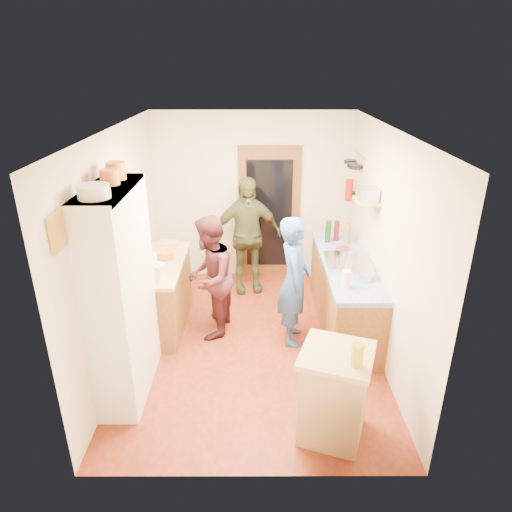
{
  "coord_description": "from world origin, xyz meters",
  "views": [
    {
      "loc": [
        0.04,
        -4.82,
        3.26
      ],
      "look_at": [
        0.04,
        0.15,
        1.11
      ],
      "focal_mm": 32.0,
      "sensor_mm": 36.0,
      "label": 1
    }
  ],
  "objects_px": {
    "person_hob": "(297,282)",
    "person_left": "(212,276)",
    "hutch_body": "(122,295)",
    "island_base": "(334,396)",
    "person_back": "(247,236)",
    "right_counter_base": "(344,294)"
  },
  "relations": [
    {
      "from": "person_hob",
      "to": "person_left",
      "type": "relative_size",
      "value": 1.03
    },
    {
      "from": "person_hob",
      "to": "person_left",
      "type": "xyz_separation_m",
      "value": [
        -1.03,
        0.21,
        -0.03
      ]
    },
    {
      "from": "person_hob",
      "to": "hutch_body",
      "type": "bearing_deg",
      "value": 117.04
    },
    {
      "from": "right_counter_base",
      "to": "island_base",
      "type": "distance_m",
      "value": 2.06
    },
    {
      "from": "hutch_body",
      "to": "island_base",
      "type": "distance_m",
      "value": 2.27
    },
    {
      "from": "person_left",
      "to": "island_base",
      "type": "bearing_deg",
      "value": 42.46
    },
    {
      "from": "hutch_body",
      "to": "right_counter_base",
      "type": "height_order",
      "value": "hutch_body"
    },
    {
      "from": "hutch_body",
      "to": "island_base",
      "type": "relative_size",
      "value": 2.56
    },
    {
      "from": "person_hob",
      "to": "person_back",
      "type": "relative_size",
      "value": 0.92
    },
    {
      "from": "hutch_body",
      "to": "island_base",
      "type": "height_order",
      "value": "hutch_body"
    },
    {
      "from": "hutch_body",
      "to": "person_back",
      "type": "relative_size",
      "value": 1.25
    },
    {
      "from": "island_base",
      "to": "person_back",
      "type": "relative_size",
      "value": 0.49
    },
    {
      "from": "person_left",
      "to": "person_hob",
      "type": "bearing_deg",
      "value": 85.77
    },
    {
      "from": "person_left",
      "to": "person_back",
      "type": "xyz_separation_m",
      "value": [
        0.42,
        1.19,
        0.09
      ]
    },
    {
      "from": "person_hob",
      "to": "person_back",
      "type": "height_order",
      "value": "person_back"
    },
    {
      "from": "island_base",
      "to": "person_back",
      "type": "xyz_separation_m",
      "value": [
        -0.83,
        2.96,
        0.45
      ]
    },
    {
      "from": "hutch_body",
      "to": "person_back",
      "type": "bearing_deg",
      "value": 61.67
    },
    {
      "from": "person_hob",
      "to": "island_base",
      "type": "bearing_deg",
      "value": -170.16
    },
    {
      "from": "hutch_body",
      "to": "person_left",
      "type": "relative_size",
      "value": 1.4
    },
    {
      "from": "island_base",
      "to": "person_back",
      "type": "height_order",
      "value": "person_back"
    },
    {
      "from": "hutch_body",
      "to": "island_base",
      "type": "bearing_deg",
      "value": -18.98
    },
    {
      "from": "hutch_body",
      "to": "person_hob",
      "type": "xyz_separation_m",
      "value": [
        1.83,
        0.86,
        -0.29
      ]
    }
  ]
}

